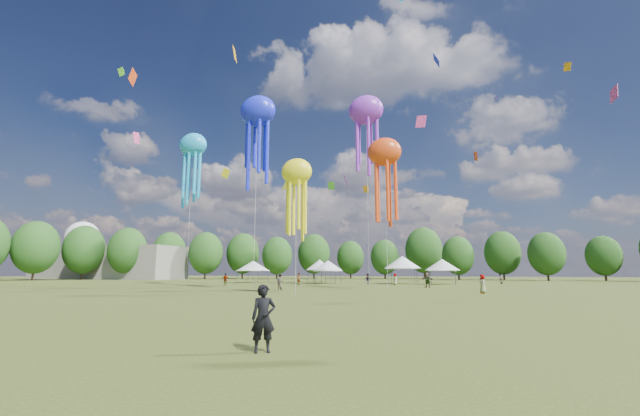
% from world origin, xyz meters
% --- Properties ---
extents(ground, '(300.00, 300.00, 0.00)m').
position_xyz_m(ground, '(0.00, 0.00, 0.00)').
color(ground, '#384416').
rests_on(ground, ground).
extents(observer_main, '(0.69, 0.63, 1.59)m').
position_xyz_m(observer_main, '(7.34, -0.63, 0.80)').
color(observer_main, black).
rests_on(observer_main, ground).
extents(spectator_near, '(0.93, 0.82, 1.59)m').
position_xyz_m(spectator_near, '(-5.79, 30.31, 0.80)').
color(spectator_near, gray).
rests_on(spectator_near, ground).
extents(spectators_far, '(37.02, 30.40, 1.90)m').
position_xyz_m(spectators_far, '(4.59, 43.90, 0.85)').
color(spectators_far, gray).
rests_on(spectators_far, ground).
extents(festival_tents, '(36.29, 11.34, 4.30)m').
position_xyz_m(festival_tents, '(-4.29, 54.22, 3.00)').
color(festival_tents, '#47474C').
rests_on(festival_tents, ground).
extents(show_kites, '(31.88, 21.94, 25.85)m').
position_xyz_m(show_kites, '(-5.28, 35.38, 17.55)').
color(show_kites, '#1B27F5').
rests_on(show_kites, ground).
extents(small_kites, '(69.40, 57.83, 44.82)m').
position_xyz_m(small_kites, '(1.21, 41.52, 29.69)').
color(small_kites, '#1B27F5').
rests_on(small_kites, ground).
extents(treeline, '(201.57, 95.24, 13.43)m').
position_xyz_m(treeline, '(-3.87, 62.51, 6.54)').
color(treeline, '#38281C').
rests_on(treeline, ground).
extents(hangar, '(40.00, 12.00, 8.00)m').
position_xyz_m(hangar, '(-72.00, 72.00, 4.00)').
color(hangar, gray).
rests_on(hangar, ground).
extents(radome, '(9.00, 9.00, 16.00)m').
position_xyz_m(radome, '(-88.00, 78.00, 9.99)').
color(radome, white).
rests_on(radome, ground).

